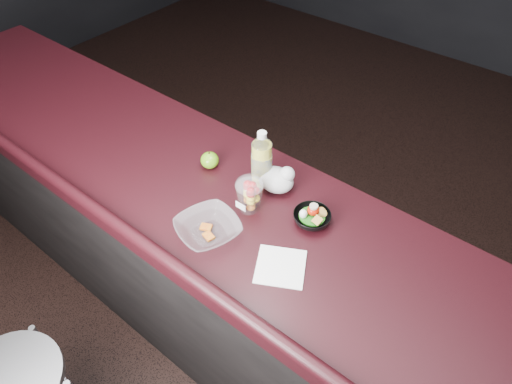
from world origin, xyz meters
TOP-DOWN VIEW (x-y plane):
  - ground at (0.00, 0.00)m, footprint 8.00×8.00m
  - room_shell at (0.00, 0.00)m, footprint 8.00×8.00m
  - counter at (0.00, 0.30)m, footprint 4.06×0.71m
  - lemonade_bottle at (0.03, 0.46)m, footprint 0.08×0.08m
  - fruit_cup at (0.09, 0.31)m, footprint 0.10×0.10m
  - green_apple at (-0.19, 0.40)m, footprint 0.07×0.07m
  - plastic_bag at (0.10, 0.47)m, footprint 0.15×0.12m
  - snack_bowl at (0.31, 0.40)m, footprint 0.16×0.16m
  - takeout_bowl at (0.05, 0.13)m, footprint 0.27×0.27m
  - paper_napkin at (0.34, 0.17)m, footprint 0.22×0.22m

SIDE VIEW (x-z plane):
  - ground at x=0.00m, z-range 0.00..0.00m
  - counter at x=0.00m, z-range 0.00..1.02m
  - paper_napkin at x=0.34m, z-range 1.02..1.02m
  - snack_bowl at x=0.31m, z-range 1.01..1.08m
  - takeout_bowl at x=0.05m, z-range 1.02..1.07m
  - green_apple at x=-0.19m, z-range 1.02..1.09m
  - plastic_bag at x=0.10m, z-range 1.01..1.12m
  - fruit_cup at x=0.09m, z-range 1.02..1.17m
  - lemonade_bottle at x=0.03m, z-range 1.00..1.24m
  - room_shell at x=0.00m, z-range -2.17..5.83m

